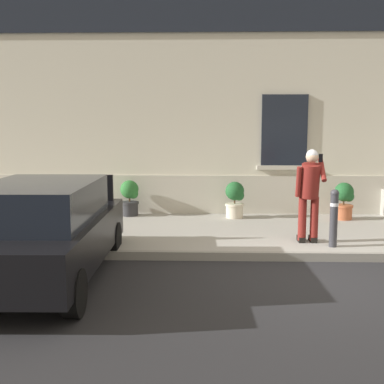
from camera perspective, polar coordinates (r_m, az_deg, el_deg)
The scene contains 10 objects.
ground_plane at distance 7.74m, azimuth 15.85°, elevation -9.82°, with size 80.00×80.00×0.00m, color #232326.
sidewalk at distance 10.36m, azimuth 12.10°, elevation -4.75°, with size 24.00×3.60×0.15m, color #99968E.
curb_edge at distance 8.59m, azimuth 14.34°, elevation -7.46°, with size 24.00×0.12×0.15m, color gray.
building_facade at distance 12.65m, azimuth 10.54°, elevation 14.20°, with size 24.00×1.52×7.50m.
hatchback_car_black at distance 7.47m, azimuth -17.27°, elevation -4.24°, with size 1.86×4.10×1.50m.
bollard_near_person at distance 8.94m, azimuth 16.50°, elevation -2.74°, with size 0.15×0.15×1.04m.
person_on_phone at distance 9.03m, azimuth 13.82°, elevation 0.26°, with size 0.51×0.51×1.74m.
planter_charcoal at distance 11.65m, azimuth -7.40°, elevation -0.59°, with size 0.44×0.44×0.86m.
planter_cream at distance 11.32m, azimuth 5.13°, elevation -0.80°, with size 0.44×0.44×0.86m.
planter_terracotta at distance 11.65m, azimuth 17.62°, elevation -0.90°, with size 0.44×0.44×0.86m.
Camera 1 is at (-1.87, -7.14, 2.32)m, focal length 44.88 mm.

